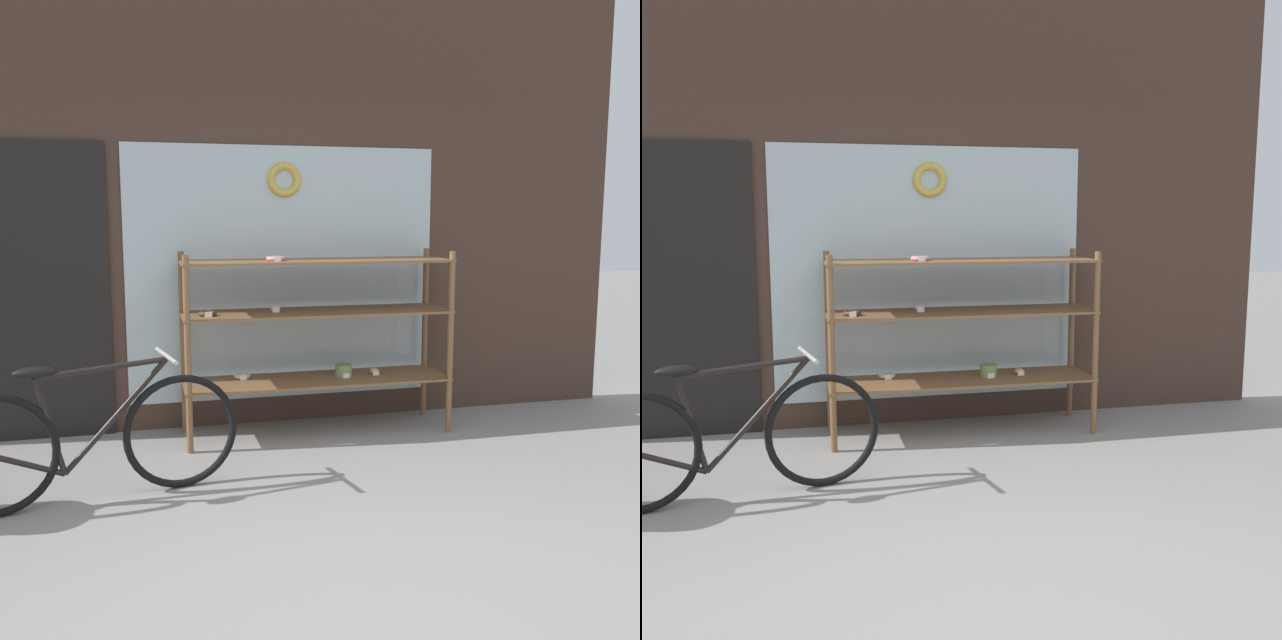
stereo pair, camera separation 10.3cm
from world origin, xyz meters
TOP-DOWN VIEW (x-y plane):
  - ground_plane at (0.00, 0.00)m, footprint 30.00×30.00m
  - storefront_facade at (-0.03, 2.60)m, footprint 5.91×0.13m
  - display_case at (0.36, 2.20)m, footprint 1.93×0.53m
  - bicycle at (-1.16, 1.25)m, footprint 1.66×0.50m

SIDE VIEW (x-z plane):
  - ground_plane at x=0.00m, z-range 0.00..0.00m
  - bicycle at x=-1.16m, z-range -0.04..0.77m
  - display_case at x=0.36m, z-range 0.15..1.48m
  - storefront_facade at x=-0.03m, z-range -0.05..3.76m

